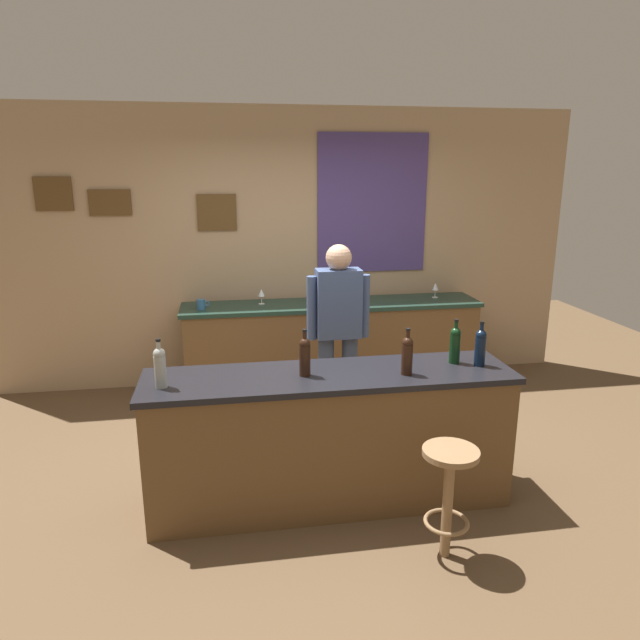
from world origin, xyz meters
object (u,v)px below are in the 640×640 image
Objects in this scene: bartender at (338,328)px; wine_bottle_a at (160,366)px; coffee_mug at (201,304)px; bar_stool at (449,485)px; wine_glass_c at (435,287)px; wine_bottle_b at (305,355)px; wine_bottle_e at (480,346)px; wine_bottle_c at (407,354)px; wine_glass_a at (261,293)px; wine_bottle_d at (455,344)px; wine_glass_b at (364,289)px.

wine_bottle_a is at bearing -140.35° from bartender.
bar_stool is at bearing -61.62° from coffee_mug.
wine_glass_c is (1.25, 1.10, 0.07)m from bartender.
wine_bottle_b is 1.18m from wine_bottle_e.
wine_glass_a is (-0.78, 2.20, -0.05)m from wine_bottle_c.
wine_glass_c reaches higher than coffee_mug.
wine_glass_c is (0.94, 2.79, 0.55)m from bar_stool.
wine_glass_a is at bearing -179.98° from wine_glass_c.
wine_bottle_c is 1.97× the size of wine_glass_a.
wine_glass_c is (1.67, 2.12, -0.05)m from wine_bottle_b.
wine_bottle_a is at bearing -176.09° from wine_bottle_b.
wine_bottle_d is 2.36m from wine_glass_a.
wine_bottle_b is at bearing -175.71° from wine_bottle_d.
wine_bottle_b is at bearing 172.64° from wine_bottle_c.
bartender is 5.29× the size of wine_bottle_c.
wine_bottle_c is 2.34m from wine_glass_a.
wine_bottle_b is 1.00× the size of wine_bottle_c.
wine_bottle_b is 1.97× the size of wine_glass_c.
bartender reaches higher than wine_glass_b.
wine_bottle_c is at bearing -70.45° from wine_glass_a.
wine_bottle_b is (-0.42, -1.02, 0.12)m from bartender.
bar_stool is 2.22× the size of wine_bottle_e.
wine_bottle_e is 2.50m from wine_glass_a.
bartender reaches higher than wine_bottle_c.
coffee_mug is (-0.58, -0.12, -0.06)m from wine_glass_a.
bartender reaches higher than wine_glass_c.
bartender is at bearing 67.67° from wine_bottle_b.
bartender is 12.96× the size of coffee_mug.
bartender is 1.24m from wine_glass_b.
wine_bottle_e is (2.06, 0.06, 0.00)m from wine_bottle_a.
wine_bottle_a and wine_bottle_e have the same top height.
wine_bottle_c reaches higher than wine_glass_c.
wine_bottle_a is at bearing -108.93° from wine_glass_a.
bar_stool is at bearing -124.15° from wine_bottle_e.
wine_bottle_e reaches higher than wine_glass_b.
wine_bottle_b is 0.65m from wine_bottle_c.
wine_glass_a is at bearing 121.79° from wine_bottle_e.
wine_glass_a is at bearing 107.20° from bar_stool.
wine_glass_c is 2.39m from coffee_mug.
wine_glass_b is at bearing 5.25° from coffee_mug.
wine_bottle_d is at bearing 4.29° from wine_bottle_b.
wine_glass_c is at bearing 77.14° from wine_bottle_e.
wine_bottle_c is at bearing 97.85° from bar_stool.
wine_glass_a is at bearing 119.82° from wine_bottle_d.
bar_stool is 2.22× the size of wine_bottle_d.
wine_bottle_d is (1.04, 0.08, 0.00)m from wine_bottle_b.
wine_bottle_a is 3.36m from wine_glass_c.
bartender reaches higher than coffee_mug.
bartender reaches higher than wine_bottle_e.
bar_stool is 4.39× the size of wine_glass_a.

